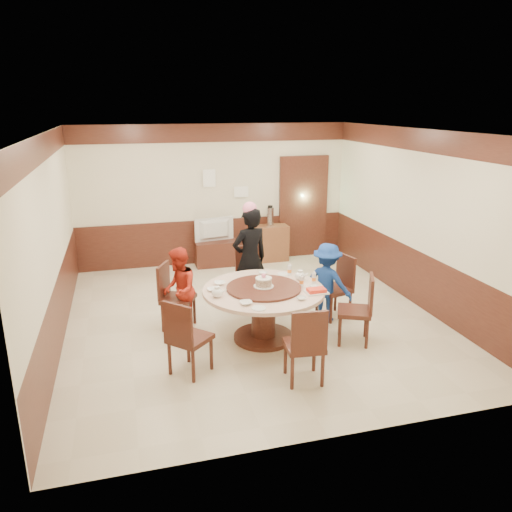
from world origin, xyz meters
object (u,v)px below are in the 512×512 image
object	(u,v)px
television	(216,230)
side_cabinet	(268,243)
person_standing	(250,259)
banquet_table	(264,303)
person_red	(179,290)
birthday_cake	(264,282)
person_blue	(327,283)
shrimp_platter	(316,291)
thermos	(270,217)
tv_stand	(216,253)

from	to	relation	value
television	side_cabinet	size ratio (longest dim) A/B	1.03
person_standing	banquet_table	bearing A→B (deg)	69.80
person_red	birthday_cake	bearing A→B (deg)	69.57
person_blue	shrimp_platter	xyz separation A→B (m)	(-0.45, -0.70, 0.17)
person_standing	thermos	distance (m)	2.63
shrimp_platter	side_cabinet	xyz separation A→B (m)	(0.47, 3.85, -0.40)
birthday_cake	side_cabinet	bearing A→B (deg)	72.43
birthday_cake	banquet_table	bearing A→B (deg)	-98.46
birthday_cake	shrimp_platter	xyz separation A→B (m)	(0.64, -0.34, -0.07)
tv_stand	side_cabinet	world-z (taller)	side_cabinet
person_standing	shrimp_platter	bearing A→B (deg)	95.26
banquet_table	thermos	world-z (taller)	thermos
person_blue	side_cabinet	size ratio (longest dim) A/B	1.51
person_standing	person_red	xyz separation A→B (m)	(-1.18, -0.51, -0.21)
shrimp_platter	television	bearing A→B (deg)	99.56
birthday_cake	person_red	bearing A→B (deg)	151.68
person_red	tv_stand	distance (m)	3.11
person_red	shrimp_platter	size ratio (longest dim) A/B	4.13
birthday_cake	side_cabinet	distance (m)	3.71
tv_stand	side_cabinet	size ratio (longest dim) A/B	1.06
side_cabinet	thermos	xyz separation A→B (m)	(0.03, 0.00, 0.56)
person_standing	birthday_cake	world-z (taller)	person_standing
person_blue	side_cabinet	distance (m)	3.16
person_blue	birthday_cake	distance (m)	1.17
person_blue	television	world-z (taller)	person_blue
banquet_table	person_red	distance (m)	1.24
birthday_cake	thermos	distance (m)	3.69
birthday_cake	side_cabinet	size ratio (longest dim) A/B	0.35
shrimp_platter	thermos	world-z (taller)	thermos
birthday_cake	television	world-z (taller)	television
person_standing	side_cabinet	size ratio (longest dim) A/B	2.07
shrimp_platter	thermos	distance (m)	3.89
person_standing	person_blue	world-z (taller)	person_standing
birthday_cake	television	bearing A→B (deg)	90.13
banquet_table	thermos	size ratio (longest dim) A/B	4.39
side_cabinet	television	bearing A→B (deg)	-178.46
banquet_table	person_red	size ratio (longest dim) A/B	1.35
side_cabinet	birthday_cake	bearing A→B (deg)	-107.57
side_cabinet	banquet_table	bearing A→B (deg)	-107.55
person_blue	television	size ratio (longest dim) A/B	1.47
television	side_cabinet	xyz separation A→B (m)	(1.12, 0.03, -0.36)
side_cabinet	shrimp_platter	bearing A→B (deg)	-97.03
person_red	side_cabinet	world-z (taller)	person_red
person_red	thermos	size ratio (longest dim) A/B	3.26
banquet_table	birthday_cake	distance (m)	0.31
side_cabinet	tv_stand	bearing A→B (deg)	-178.46
person_red	tv_stand	world-z (taller)	person_red
birthday_cake	thermos	world-z (taller)	thermos
person_red	birthday_cake	xyz separation A→B (m)	(1.09, -0.59, 0.23)
tv_stand	banquet_table	bearing A→B (deg)	-89.89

